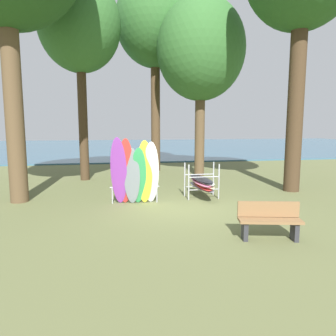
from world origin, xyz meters
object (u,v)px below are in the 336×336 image
at_px(leaning_board_pile, 135,174).
at_px(park_bench, 269,220).
at_px(tree_mid_behind, 155,23).
at_px(tree_far_right_back, 80,26).
at_px(tree_far_left_back, 201,50).
at_px(board_storage_rack, 202,182).

height_order(leaning_board_pile, park_bench, leaning_board_pile).
bearing_deg(leaning_board_pile, tree_mid_behind, 77.08).
bearing_deg(leaning_board_pile, tree_far_right_back, 110.97).
height_order(tree_far_left_back, board_storage_rack, tree_far_left_back).
bearing_deg(board_storage_rack, park_bench, -85.76).
bearing_deg(tree_far_right_back, tree_mid_behind, 33.97).
relative_size(tree_mid_behind, leaning_board_pile, 4.82).
bearing_deg(tree_far_right_back, board_storage_rack, -46.01).
bearing_deg(park_bench, tree_mid_behind, 94.86).
bearing_deg(tree_mid_behind, board_storage_rack, -84.76).
distance_m(tree_far_right_back, leaning_board_pile, 8.26).
height_order(tree_far_right_back, board_storage_rack, tree_far_right_back).
xyz_separation_m(tree_far_left_back, park_bench, (-1.00, -9.26, -5.88)).
bearing_deg(board_storage_rack, tree_far_right_back, 133.99).
xyz_separation_m(tree_far_left_back, leaning_board_pile, (-3.78, -5.59, -5.30)).
relative_size(tree_far_left_back, park_bench, 6.13).
distance_m(tree_mid_behind, park_bench, 13.92).
relative_size(tree_far_left_back, leaning_board_pile, 3.98).
relative_size(board_storage_rack, park_bench, 1.46).
xyz_separation_m(tree_far_right_back, park_bench, (4.80, -8.94, -6.62)).
relative_size(tree_far_right_back, board_storage_rack, 4.36).
height_order(tree_mid_behind, tree_far_right_back, tree_mid_behind).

